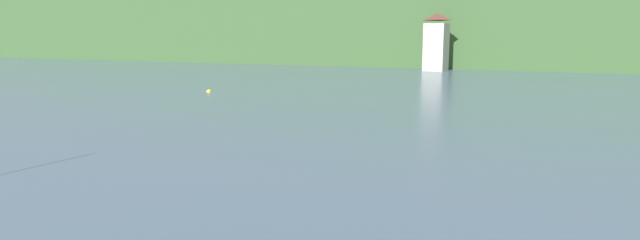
% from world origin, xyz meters
% --- Properties ---
extents(shore_building_west, '(3.99, 4.82, 10.63)m').
position_xyz_m(shore_building_west, '(-14.35, 121.69, 5.17)').
color(shore_building_west, '#BCB29E').
rests_on(shore_building_west, ground_plane).
extents(mooring_buoy_near, '(0.59, 0.59, 0.59)m').
position_xyz_m(mooring_buoy_near, '(-25.92, 70.66, 0.00)').
color(mooring_buoy_near, yellow).
rests_on(mooring_buoy_near, ground_plane).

